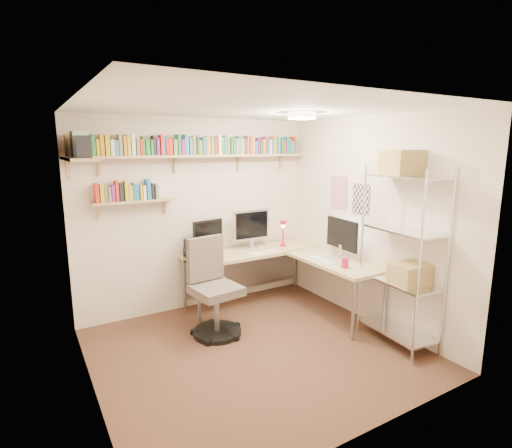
# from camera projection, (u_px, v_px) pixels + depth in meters

# --- Properties ---
(ground) EXTENTS (3.20, 3.20, 0.00)m
(ground) POSITION_uv_depth(u_px,v_px,m) (256.00, 350.00, 4.26)
(ground) COLOR #42261C
(ground) RESTS_ON ground
(room_shell) EXTENTS (3.24, 3.04, 2.52)m
(room_shell) POSITION_uv_depth(u_px,v_px,m) (256.00, 207.00, 3.96)
(room_shell) COLOR beige
(room_shell) RESTS_ON ground
(wall_shelves) EXTENTS (3.12, 1.09, 0.80)m
(wall_shelves) POSITION_uv_depth(u_px,v_px,m) (171.00, 155.00, 4.76)
(wall_shelves) COLOR tan
(wall_shelves) RESTS_ON ground
(corner_desk) EXTENTS (1.97, 1.88, 1.28)m
(corner_desk) POSITION_uv_depth(u_px,v_px,m) (265.00, 255.00, 5.26)
(corner_desk) COLOR beige
(corner_desk) RESTS_ON ground
(office_chair) EXTENTS (0.59, 0.59, 1.12)m
(office_chair) POSITION_uv_depth(u_px,v_px,m) (213.00, 294.00, 4.58)
(office_chair) COLOR black
(office_chair) RESTS_ON ground
(wire_rack) EXTENTS (0.48, 0.87, 2.10)m
(wire_rack) POSITION_uv_depth(u_px,v_px,m) (404.00, 229.00, 4.17)
(wire_rack) COLOR silver
(wire_rack) RESTS_ON ground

